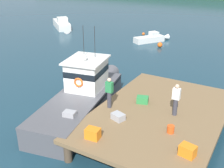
# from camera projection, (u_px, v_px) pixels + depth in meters

# --- Properties ---
(ground_plane) EXTENTS (200.00, 200.00, 0.00)m
(ground_plane) POSITION_uv_depth(u_px,v_px,m) (82.00, 110.00, 16.86)
(ground_plane) COLOR #193847
(dock) EXTENTS (6.00, 9.00, 1.20)m
(dock) POSITION_uv_depth(u_px,v_px,m) (159.00, 114.00, 14.23)
(dock) COLOR #4C3D2D
(dock) RESTS_ON ground
(main_fishing_boat) EXTENTS (4.04, 9.97, 4.80)m
(main_fishing_boat) POSITION_uv_depth(u_px,v_px,m) (83.00, 95.00, 16.45)
(main_fishing_boat) COLOR #4C4C51
(main_fishing_boat) RESTS_ON ground
(crate_stack_near_edge) EXTENTS (0.71, 0.61, 0.32)m
(crate_stack_near_edge) POSITION_uv_depth(u_px,v_px,m) (118.00, 117.00, 13.46)
(crate_stack_near_edge) COLOR #9E9EA3
(crate_stack_near_edge) RESTS_ON dock
(crate_single_by_cleat) EXTENTS (0.67, 0.55, 0.46)m
(crate_single_by_cleat) POSITION_uv_depth(u_px,v_px,m) (188.00, 151.00, 10.93)
(crate_single_by_cleat) COLOR orange
(crate_single_by_cleat) RESTS_ON dock
(crate_stack_mid_dock) EXTENTS (0.70, 0.60, 0.36)m
(crate_stack_mid_dock) POSITION_uv_depth(u_px,v_px,m) (143.00, 100.00, 15.06)
(crate_stack_mid_dock) COLOR #2D8442
(crate_stack_mid_dock) RESTS_ON dock
(crate_single_far) EXTENTS (0.64, 0.50, 0.47)m
(crate_single_far) POSITION_uv_depth(u_px,v_px,m) (93.00, 133.00, 12.01)
(crate_single_far) COLOR orange
(crate_single_far) RESTS_ON dock
(bait_bucket) EXTENTS (0.32, 0.32, 0.34)m
(bait_bucket) POSITION_uv_depth(u_px,v_px,m) (171.00, 129.00, 12.44)
(bait_bucket) COLOR #E04C19
(bait_bucket) RESTS_ON dock
(deckhand_by_the_boat) EXTENTS (0.36, 0.22, 1.63)m
(deckhand_by_the_boat) POSITION_uv_depth(u_px,v_px,m) (176.00, 99.00, 13.61)
(deckhand_by_the_boat) COLOR #383842
(deckhand_by_the_boat) RESTS_ON dock
(deckhand_further_back) EXTENTS (0.36, 0.22, 1.63)m
(deckhand_further_back) POSITION_uv_depth(u_px,v_px,m) (109.00, 92.00, 14.33)
(deckhand_further_back) COLOR #383842
(deckhand_further_back) RESTS_ON dock
(moored_boat_far_left) EXTENTS (3.06, 3.97, 1.07)m
(moored_boat_far_left) POSITION_uv_depth(u_px,v_px,m) (151.00, 38.00, 31.05)
(moored_boat_far_left) COLOR silver
(moored_boat_far_left) RESTS_ON ground
(moored_boat_outer_mooring) EXTENTS (5.37, 4.86, 1.54)m
(moored_boat_outer_mooring) POSITION_uv_depth(u_px,v_px,m) (62.00, 25.00, 37.04)
(moored_boat_outer_mooring) COLOR silver
(moored_boat_outer_mooring) RESTS_ON ground
(mooring_buoy_channel_marker) EXTENTS (0.33, 0.33, 0.33)m
(mooring_buoy_channel_marker) POSITION_uv_depth(u_px,v_px,m) (143.00, 34.00, 33.82)
(mooring_buoy_channel_marker) COLOR #EA5B19
(mooring_buoy_channel_marker) RESTS_ON ground
(mooring_buoy_spare_mooring) EXTENTS (0.52, 0.52, 0.52)m
(mooring_buoy_spare_mooring) POSITION_uv_depth(u_px,v_px,m) (160.00, 45.00, 29.08)
(mooring_buoy_spare_mooring) COLOR #EA5B19
(mooring_buoy_spare_mooring) RESTS_ON ground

